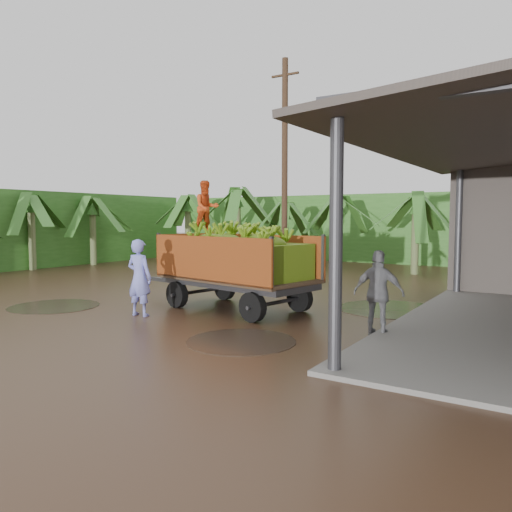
{
  "coord_description": "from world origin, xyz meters",
  "views": [
    {
      "loc": [
        8.24,
        -10.54,
        2.35
      ],
      "look_at": [
        1.32,
        0.39,
        1.36
      ],
      "focal_mm": 35.0,
      "sensor_mm": 36.0,
      "label": 1
    }
  ],
  "objects_px": {
    "banana_trailer": "(236,261)",
    "utility_pole": "(285,167)",
    "man_grey": "(379,293)",
    "man_blue": "(139,278)"
  },
  "relations": [
    {
      "from": "banana_trailer",
      "to": "utility_pole",
      "type": "xyz_separation_m",
      "value": [
        -2.57,
        7.15,
        3.11
      ]
    },
    {
      "from": "man_grey",
      "to": "utility_pole",
      "type": "relative_size",
      "value": 0.2
    },
    {
      "from": "utility_pole",
      "to": "banana_trailer",
      "type": "bearing_deg",
      "value": -70.23
    },
    {
      "from": "banana_trailer",
      "to": "man_grey",
      "type": "height_order",
      "value": "banana_trailer"
    },
    {
      "from": "banana_trailer",
      "to": "man_grey",
      "type": "xyz_separation_m",
      "value": [
        4.02,
        -0.83,
        -0.4
      ]
    },
    {
      "from": "banana_trailer",
      "to": "man_grey",
      "type": "relative_size",
      "value": 3.39
    },
    {
      "from": "man_blue",
      "to": "man_grey",
      "type": "height_order",
      "value": "man_blue"
    },
    {
      "from": "man_grey",
      "to": "utility_pole",
      "type": "distance_m",
      "value": 10.93
    },
    {
      "from": "man_blue",
      "to": "banana_trailer",
      "type": "bearing_deg",
      "value": -132.73
    },
    {
      "from": "banana_trailer",
      "to": "utility_pole",
      "type": "relative_size",
      "value": 0.68
    }
  ]
}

